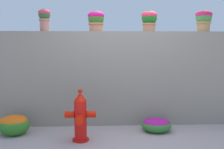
# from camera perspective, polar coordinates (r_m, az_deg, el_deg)

# --- Properties ---
(ground_plane) EXTENTS (24.00, 24.00, 0.00)m
(ground_plane) POSITION_cam_1_polar(r_m,az_deg,el_deg) (4.34, 3.68, -14.31)
(ground_plane) COLOR #A69494
(stone_wall) EXTENTS (5.68, 0.37, 1.78)m
(stone_wall) POSITION_cam_1_polar(r_m,az_deg,el_deg) (5.18, 2.45, -0.76)
(stone_wall) COLOR gray
(stone_wall) RESTS_ON ground
(potted_plant_1) EXTENTS (0.23, 0.23, 0.42)m
(potted_plant_1) POSITION_cam_1_polar(r_m,az_deg,el_deg) (5.24, -14.23, 11.74)
(potted_plant_1) COLOR #AB6D5F
(potted_plant_1) RESTS_ON stone_wall
(potted_plant_2) EXTENTS (0.31, 0.31, 0.40)m
(potted_plant_2) POSITION_cam_1_polar(r_m,az_deg,el_deg) (5.14, -3.43, 11.65)
(potted_plant_2) COLOR #AE6E50
(potted_plant_2) RESTS_ON stone_wall
(potted_plant_3) EXTENTS (0.31, 0.31, 0.41)m
(potted_plant_3) POSITION_cam_1_polar(r_m,az_deg,el_deg) (5.26, 7.95, 11.63)
(potted_plant_3) COLOR #AC6F50
(potted_plant_3) RESTS_ON stone_wall
(potted_plant_4) EXTENTS (0.32, 0.32, 0.43)m
(potted_plant_4) POSITION_cam_1_polar(r_m,az_deg,el_deg) (5.53, 19.00, 11.21)
(potted_plant_4) COLOR #AD7F4C
(potted_plant_4) RESTS_ON stone_wall
(fire_hydrant) EXTENTS (0.50, 0.40, 0.83)m
(fire_hydrant) POSITION_cam_1_polar(r_m,az_deg,el_deg) (4.32, -6.76, -9.14)
(fire_hydrant) COLOR red
(fire_hydrant) RESTS_ON ground
(flower_bush_left) EXTENTS (0.52, 0.47, 0.35)m
(flower_bush_left) POSITION_cam_1_polar(r_m,az_deg,el_deg) (4.94, -20.19, -9.88)
(flower_bush_left) COLOR #2E7424
(flower_bush_left) RESTS_ON ground
(flower_bush_right) EXTENTS (0.53, 0.47, 0.24)m
(flower_bush_right) POSITION_cam_1_polar(r_m,az_deg,el_deg) (4.89, 9.45, -10.46)
(flower_bush_right) COLOR #32752D
(flower_bush_right) RESTS_ON ground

